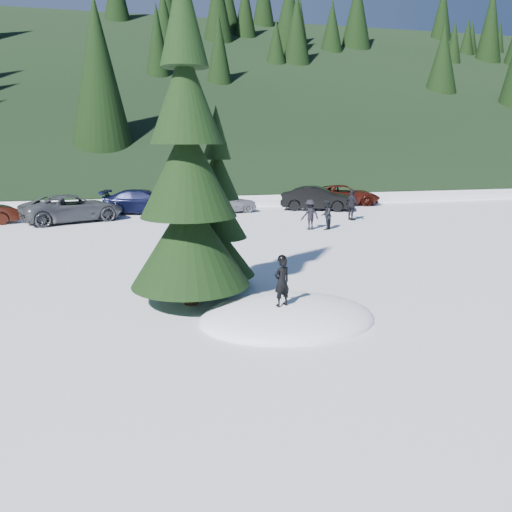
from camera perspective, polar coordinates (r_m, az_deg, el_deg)
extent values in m
plane|color=white|center=(12.64, 3.64, -7.19)|extent=(200.00, 200.00, 0.00)
ellipsoid|color=white|center=(12.64, 3.64, -7.19)|extent=(4.48, 3.52, 0.96)
cylinder|color=black|center=(13.68, -7.45, -2.64)|extent=(0.38, 0.38, 1.40)
cone|color=black|center=(13.43, -7.59, 1.86)|extent=(3.20, 3.20, 2.46)
cone|color=black|center=(13.21, -7.83, 9.80)|extent=(2.54, 2.54, 2.46)
cone|color=black|center=(13.24, -8.08, 17.86)|extent=(1.88, 1.88, 2.46)
cone|color=black|center=(13.54, -8.36, 25.72)|extent=(1.22, 1.22, 2.46)
cylinder|color=black|center=(15.20, -4.30, -1.77)|extent=(0.26, 0.26, 1.00)
cone|color=black|center=(15.05, -4.34, 0.66)|extent=(2.20, 2.20, 1.52)
cone|color=black|center=(14.85, -4.42, 5.00)|extent=(1.75, 1.75, 1.52)
cone|color=black|center=(14.74, -4.49, 9.43)|extent=(1.29, 1.29, 1.52)
cone|color=black|center=(14.72, -4.57, 13.91)|extent=(0.84, 0.84, 1.52)
imported|color=black|center=(11.94, 2.98, -2.98)|extent=(0.50, 0.41, 1.19)
imported|color=black|center=(25.58, 7.99, 4.68)|extent=(0.89, 0.92, 1.50)
imported|color=black|center=(28.90, 10.91, 5.75)|extent=(0.65, 1.10, 1.75)
imported|color=black|center=(25.47, 6.20, 4.72)|extent=(1.07, 0.74, 1.53)
imported|color=#47494E|center=(29.73, -20.22, 5.16)|extent=(6.00, 4.47, 1.52)
imported|color=black|center=(31.94, -12.67, 6.08)|extent=(5.45, 3.21, 1.48)
imported|color=gray|center=(31.49, -3.57, 6.16)|extent=(4.23, 2.42, 1.36)
imported|color=black|center=(33.02, 7.01, 6.55)|extent=(4.92, 3.33, 1.53)
imported|color=#3C100A|center=(36.29, 10.03, 6.90)|extent=(5.41, 3.48, 1.39)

